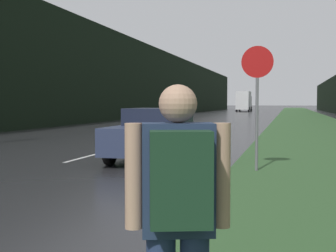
# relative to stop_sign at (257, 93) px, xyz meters

# --- Properties ---
(grass_verge) EXTENTS (6.00, 240.00, 0.02)m
(grass_verge) POSITION_rel_stop_sign_xyz_m (2.34, 29.13, -1.85)
(grass_verge) COLOR #33562D
(grass_verge) RESTS_ON ground_plane
(lane_stripe_c) EXTENTS (0.12, 3.00, 0.01)m
(lane_stripe_c) POSITION_rel_stop_sign_xyz_m (-5.16, 1.83, -1.85)
(lane_stripe_c) COLOR silver
(lane_stripe_c) RESTS_ON ground_plane
(lane_stripe_d) EXTENTS (0.12, 3.00, 0.01)m
(lane_stripe_d) POSITION_rel_stop_sign_xyz_m (-5.16, 8.83, -1.85)
(lane_stripe_d) COLOR silver
(lane_stripe_d) RESTS_ON ground_plane
(treeline_far_side) EXTENTS (2.00, 140.00, 8.22)m
(treeline_far_side) POSITION_rel_stop_sign_xyz_m (-15.67, 39.13, 2.25)
(treeline_far_side) COLOR black
(treeline_far_side) RESTS_ON ground_plane
(stop_sign) EXTENTS (0.75, 0.07, 2.96)m
(stop_sign) POSITION_rel_stop_sign_xyz_m (0.00, 0.00, 0.00)
(stop_sign) COLOR slate
(stop_sign) RESTS_ON ground_plane
(hitchhiker_with_backpack) EXTENTS (0.58, 0.50, 1.73)m
(hitchhiker_with_backpack) POSITION_rel_stop_sign_xyz_m (0.14, -8.67, -0.87)
(hitchhiker_with_backpack) COLOR navy
(hitchhiker_with_backpack) RESTS_ON ground_plane
(car_passing_near) EXTENTS (2.00, 4.44, 1.47)m
(car_passing_near) POSITION_rel_stop_sign_xyz_m (-2.91, 1.67, -1.12)
(car_passing_near) COLOR #2D3856
(car_passing_near) RESTS_ON ground_plane
(delivery_truck) EXTENTS (2.46, 8.34, 3.73)m
(delivery_truck) POSITION_rel_stop_sign_xyz_m (-7.42, 76.94, 0.09)
(delivery_truck) COLOR gray
(delivery_truck) RESTS_ON ground_plane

